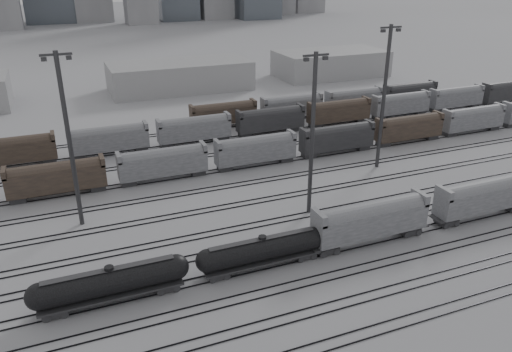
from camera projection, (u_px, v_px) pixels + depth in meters
name	position (u px, v px, depth m)	size (l,w,h in m)	color
ground	(293.00, 264.00, 61.72)	(900.00, 900.00, 0.00)	#B9B9BE
tracks	(243.00, 205.00, 76.57)	(220.00, 71.50, 0.16)	black
tank_car_a	(111.00, 282.00, 54.09)	(17.39, 2.90, 4.30)	#262729
tank_car_b	(262.00, 250.00, 60.33)	(16.69, 2.78, 4.12)	#262729
hopper_car_a	(370.00, 219.00, 65.18)	(16.24, 3.23, 5.81)	#262729
hopper_car_b	(484.00, 195.00, 71.95)	(15.76, 3.13, 5.64)	#262729
light_mast_b	(69.00, 138.00, 66.17)	(3.90, 0.62, 24.38)	#353538
light_mast_c	(312.00, 132.00, 69.71)	(3.78, 0.61, 23.65)	#353538
light_mast_d	(384.00, 95.00, 85.83)	(4.02, 0.64, 25.12)	#353538
bg_string_near	(256.00, 151.00, 90.59)	(151.00, 3.00, 5.60)	gray
bg_string_mid	(270.00, 121.00, 107.66)	(151.00, 3.00, 5.60)	#262729
bg_string_far	(323.00, 104.00, 120.53)	(66.00, 3.00, 5.60)	brown
warehouse_mid	(180.00, 76.00, 144.35)	(40.00, 18.00, 8.00)	#9F9FA2
warehouse_right	(331.00, 63.00, 161.70)	(35.00, 18.00, 8.00)	#9F9FA2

